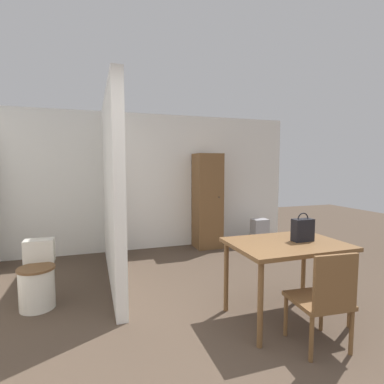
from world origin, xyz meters
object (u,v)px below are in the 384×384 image
object	(u,v)px
handbag	(303,230)
wooden_cabinet	(207,201)
dining_table	(286,251)
wooden_chair	(324,297)
toilet	(37,280)
space_heater	(260,232)

from	to	relation	value
handbag	wooden_cabinet	world-z (taller)	wooden_cabinet
dining_table	wooden_chair	size ratio (longest dim) A/B	1.29
toilet	handbag	world-z (taller)	handbag
dining_table	toilet	xyz separation A→B (m)	(-2.44, 1.10, -0.41)
dining_table	toilet	bearing A→B (deg)	155.69
toilet	wooden_cabinet	xyz separation A→B (m)	(2.67, 1.66, 0.59)
handbag	space_heater	distance (m)	2.85
wooden_chair	wooden_cabinet	size ratio (longest dim) A/B	0.49
wooden_chair	handbag	bearing A→B (deg)	74.49
toilet	handbag	xyz separation A→B (m)	(2.63, -1.11, 0.62)
dining_table	wooden_cabinet	distance (m)	2.78
dining_table	handbag	world-z (taller)	handbag
dining_table	wooden_cabinet	bearing A→B (deg)	85.21
handbag	space_heater	xyz separation A→B (m)	(1.07, 2.56, -0.66)
dining_table	space_heater	xyz separation A→B (m)	(1.25, 2.55, -0.45)
dining_table	wooden_cabinet	xyz separation A→B (m)	(0.23, 2.76, 0.18)
dining_table	wooden_cabinet	world-z (taller)	wooden_cabinet
space_heater	handbag	bearing A→B (deg)	-112.68
wooden_chair	handbag	world-z (taller)	handbag
wooden_chair	wooden_cabinet	world-z (taller)	wooden_cabinet
dining_table	wooden_chair	world-z (taller)	wooden_chair
handbag	wooden_chair	bearing A→B (deg)	-110.22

